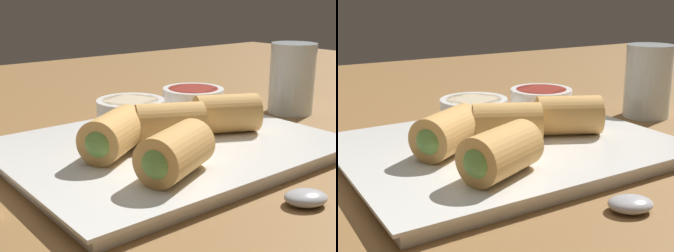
# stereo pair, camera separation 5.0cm
# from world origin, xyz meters

# --- Properties ---
(table_surface) EXTENTS (1.80, 1.40, 0.02)m
(table_surface) POSITION_xyz_m (0.00, 0.00, 0.01)
(table_surface) COLOR olive
(table_surface) RESTS_ON ground
(serving_plate) EXTENTS (0.32, 0.25, 0.01)m
(serving_plate) POSITION_xyz_m (-0.02, -0.01, 0.03)
(serving_plate) COLOR silver
(serving_plate) RESTS_ON table_surface
(roll_front_left) EXTENTS (0.08, 0.07, 0.04)m
(roll_front_left) POSITION_xyz_m (-0.03, -0.01, 0.06)
(roll_front_left) COLOR #DBA356
(roll_front_left) RESTS_ON serving_plate
(roll_front_right) EXTENTS (0.08, 0.07, 0.04)m
(roll_front_right) POSITION_xyz_m (-0.09, -0.02, 0.06)
(roll_front_right) COLOR #DBA356
(roll_front_right) RESTS_ON serving_plate
(roll_back_left) EXTENTS (0.08, 0.07, 0.04)m
(roll_back_left) POSITION_xyz_m (0.05, -0.02, 0.06)
(roll_back_left) COLOR #DBA356
(roll_back_left) RESTS_ON serving_plate
(roll_back_right) EXTENTS (0.08, 0.06, 0.04)m
(roll_back_right) POSITION_xyz_m (-0.07, -0.09, 0.06)
(roll_back_right) COLOR #DBA356
(roll_back_right) RESTS_ON serving_plate
(dipping_bowl_near) EXTENTS (0.07, 0.07, 0.03)m
(dipping_bowl_near) POSITION_xyz_m (-0.02, 0.05, 0.05)
(dipping_bowl_near) COLOR white
(dipping_bowl_near) RESTS_ON serving_plate
(dipping_bowl_far) EXTENTS (0.07, 0.07, 0.03)m
(dipping_bowl_far) POSITION_xyz_m (0.07, 0.05, 0.05)
(dipping_bowl_far) COLOR white
(dipping_bowl_far) RESTS_ON serving_plate
(spoon) EXTENTS (0.16, 0.09, 0.01)m
(spoon) POSITION_xyz_m (0.01, -0.18, 0.03)
(spoon) COLOR #B2B2B7
(spoon) RESTS_ON table_surface
(drinking_glass) EXTENTS (0.06, 0.06, 0.10)m
(drinking_glass) POSITION_xyz_m (0.22, 0.02, 0.07)
(drinking_glass) COLOR silver
(drinking_glass) RESTS_ON table_surface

